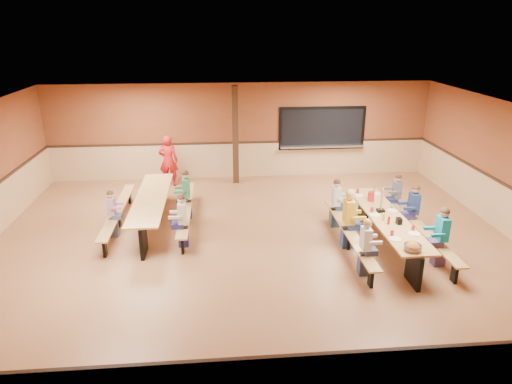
{
  "coord_description": "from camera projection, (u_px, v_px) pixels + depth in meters",
  "views": [
    {
      "loc": [
        -0.76,
        -9.14,
        4.72
      ],
      "look_at": [
        0.08,
        0.39,
        1.15
      ],
      "focal_mm": 32.0,
      "sensor_mm": 36.0,
      "label": 1
    }
  ],
  "objects": [
    {
      "name": "kitchen_pass_through",
      "position": [
        322.0,
        130.0,
        14.57
      ],
      "size": [
        2.78,
        0.28,
        1.38
      ],
      "color": "black",
      "rests_on": "ground"
    },
    {
      "name": "condiment_mustard",
      "position": [
        384.0,
        217.0,
        9.72
      ],
      "size": [
        0.06,
        0.06,
        0.17
      ],
      "primitive_type": "cylinder",
      "color": "yellow",
      "rests_on": "cafeteria_table_main"
    },
    {
      "name": "napkin_dispenser",
      "position": [
        399.0,
        221.0,
        9.57
      ],
      "size": [
        0.1,
        0.14,
        0.13
      ],
      "primitive_type": "cube",
      "color": "black",
      "rests_on": "cafeteria_table_main"
    },
    {
      "name": "chip_bowl",
      "position": [
        413.0,
        247.0,
        8.44
      ],
      "size": [
        0.32,
        0.32,
        0.15
      ],
      "primitive_type": null,
      "color": "orange",
      "rests_on": "cafeteria_table_main"
    },
    {
      "name": "structural_post",
      "position": [
        235.0,
        136.0,
        13.81
      ],
      "size": [
        0.18,
        0.18,
        3.0
      ],
      "primitive_type": "cube",
      "color": "black",
      "rests_on": "ground"
    },
    {
      "name": "punch_pitcher",
      "position": [
        371.0,
        196.0,
        10.79
      ],
      "size": [
        0.16,
        0.16,
        0.22
      ],
      "primitive_type": "cylinder",
      "color": "red",
      "rests_on": "cafeteria_table_main"
    },
    {
      "name": "table_paddle",
      "position": [
        381.0,
        206.0,
        10.16
      ],
      "size": [
        0.16,
        0.16,
        0.56
      ],
      "color": "black",
      "rests_on": "cafeteria_table_main"
    },
    {
      "name": "seated_child_purple_sec",
      "position": [
        112.0,
        214.0,
        10.54
      ],
      "size": [
        0.33,
        0.27,
        1.12
      ],
      "primitive_type": null,
      "color": "#99638A",
      "rests_on": "ground"
    },
    {
      "name": "seated_child_tan_sec",
      "position": [
        183.0,
        221.0,
        10.06
      ],
      "size": [
        0.37,
        0.3,
        1.21
      ],
      "primitive_type": null,
      "color": "beige",
      "rests_on": "ground"
    },
    {
      "name": "seated_adult_yellow",
      "position": [
        348.0,
        219.0,
        10.0
      ],
      "size": [
        0.43,
        0.35,
        1.33
      ],
      "primitive_type": null,
      "color": "gold",
      "rests_on": "ground"
    },
    {
      "name": "seated_child_grey_left",
      "position": [
        336.0,
        203.0,
        11.05
      ],
      "size": [
        0.36,
        0.3,
        1.2
      ],
      "primitive_type": null,
      "color": "silver",
      "rests_on": "ground"
    },
    {
      "name": "condiment_ketchup",
      "position": [
        389.0,
        220.0,
        9.54
      ],
      "size": [
        0.06,
        0.06,
        0.17
      ],
      "primitive_type": "cylinder",
      "color": "#B2140F",
      "rests_on": "cafeteria_table_main"
    },
    {
      "name": "ground",
      "position": [
        254.0,
        246.0,
        10.24
      ],
      "size": [
        12.0,
        12.0,
        0.0
      ],
      "primitive_type": "plane",
      "color": "brown",
      "rests_on": "ground"
    },
    {
      "name": "seated_child_green_sec",
      "position": [
        186.0,
        195.0,
        11.54
      ],
      "size": [
        0.39,
        0.32,
        1.24
      ],
      "primitive_type": null,
      "color": "#327650",
      "rests_on": "ground"
    },
    {
      "name": "place_settings",
      "position": [
        387.0,
        214.0,
        9.93
      ],
      "size": [
        0.65,
        3.3,
        0.11
      ],
      "primitive_type": null,
      "color": "beige",
      "rests_on": "cafeteria_table_main"
    },
    {
      "name": "cafeteria_table_main",
      "position": [
        386.0,
        226.0,
        10.02
      ],
      "size": [
        1.91,
        3.7,
        0.74
      ],
      "color": "#AE8045",
      "rests_on": "ground"
    },
    {
      "name": "seated_child_teal_right",
      "position": [
        441.0,
        237.0,
        9.25
      ],
      "size": [
        0.39,
        0.32,
        1.26
      ],
      "primitive_type": null,
      "color": "teal",
      "rests_on": "ground"
    },
    {
      "name": "seated_child_navy_right",
      "position": [
        413.0,
        211.0,
        10.55
      ],
      "size": [
        0.39,
        0.32,
        1.25
      ],
      "primitive_type": null,
      "color": "navy",
      "rests_on": "ground"
    },
    {
      "name": "standing_woman",
      "position": [
        168.0,
        161.0,
        13.78
      ],
      "size": [
        0.6,
        0.42,
        1.58
      ],
      "primitive_type": "imported",
      "rotation": [
        0.0,
        0.0,
        3.07
      ],
      "color": "red",
      "rests_on": "ground"
    },
    {
      "name": "seated_child_white_left",
      "position": [
        365.0,
        247.0,
        8.91
      ],
      "size": [
        0.35,
        0.29,
        1.18
      ],
      "primitive_type": null,
      "color": "silver",
      "rests_on": "ground"
    },
    {
      "name": "room_envelope",
      "position": [
        254.0,
        218.0,
        10.0
      ],
      "size": [
        12.04,
        10.04,
        3.02
      ],
      "color": "brown",
      "rests_on": "ground"
    },
    {
      "name": "cafeteria_table_second",
      "position": [
        152.0,
        205.0,
        11.14
      ],
      "size": [
        1.91,
        3.7,
        0.74
      ],
      "color": "#AE8045",
      "rests_on": "ground"
    },
    {
      "name": "seated_child_char_right",
      "position": [
        396.0,
        197.0,
        11.52
      ],
      "size": [
        0.35,
        0.28,
        1.16
      ],
      "primitive_type": null,
      "color": "#51535C",
      "rests_on": "ground"
    }
  ]
}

